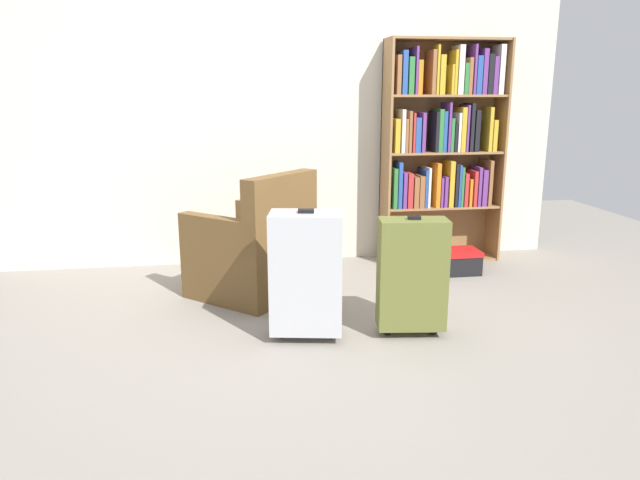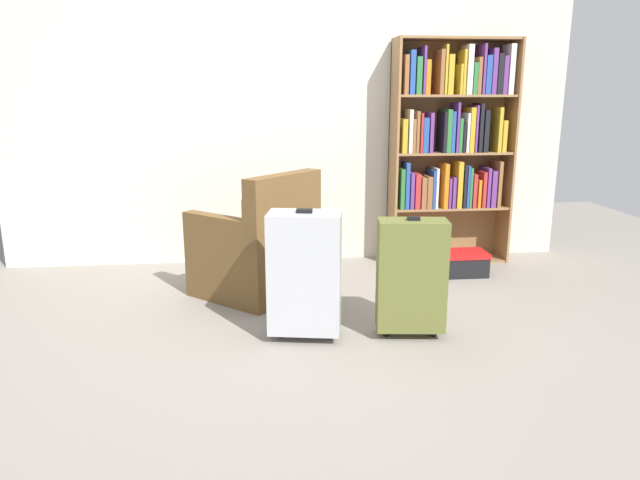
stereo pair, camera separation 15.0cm
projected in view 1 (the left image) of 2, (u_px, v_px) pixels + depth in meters
name	position (u px, v px, depth m)	size (l,w,h in m)	color
ground_plane	(312.00, 343.00, 3.46)	(8.41, 8.41, 0.00)	gray
back_wall	(281.00, 109.00, 4.92)	(4.81, 0.10, 2.60)	beige
bookshelf	(443.00, 141.00, 4.98)	(1.02, 0.30, 1.87)	olive
armchair	(254.00, 252.00, 4.23)	(0.99, 0.99, 0.90)	brown
mug	(327.00, 293.00, 4.19)	(0.12, 0.08, 0.10)	#1E7F4C
storage_box	(450.00, 261.00, 4.78)	(0.47, 0.26, 0.19)	black
suitcase_silver	(306.00, 273.00, 3.44)	(0.46, 0.33, 0.79)	#B7BABF
suitcase_olive	(412.00, 274.00, 3.50)	(0.43, 0.25, 0.74)	brown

